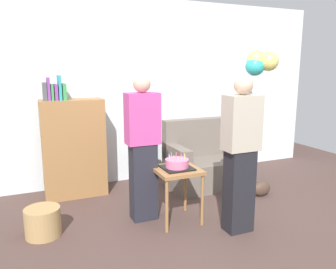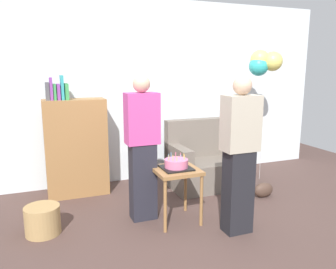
# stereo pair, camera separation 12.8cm
# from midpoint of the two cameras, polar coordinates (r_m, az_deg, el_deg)

# --- Properties ---
(ground_plane) EXTENTS (8.00, 8.00, 0.00)m
(ground_plane) POSITION_cam_midpoint_polar(r_m,az_deg,el_deg) (3.69, 7.92, -16.33)
(ground_plane) COLOR #4C3833
(wall_back) EXTENTS (6.00, 0.10, 2.70)m
(wall_back) POSITION_cam_midpoint_polar(r_m,az_deg,el_deg) (5.17, -2.85, 7.33)
(wall_back) COLOR silver
(wall_back) RESTS_ON ground_plane
(couch) EXTENTS (1.10, 0.70, 0.96)m
(couch) POSITION_cam_midpoint_polar(r_m,az_deg,el_deg) (4.96, 7.28, -4.77)
(couch) COLOR #6B6056
(couch) RESTS_ON ground_plane
(bookshelf) EXTENTS (0.80, 0.36, 1.61)m
(bookshelf) POSITION_cam_midpoint_polar(r_m,az_deg,el_deg) (4.65, -14.61, -1.92)
(bookshelf) COLOR olive
(bookshelf) RESTS_ON ground_plane
(side_table) EXTENTS (0.48, 0.48, 0.61)m
(side_table) POSITION_cam_midpoint_polar(r_m,az_deg,el_deg) (3.75, 2.38, -7.18)
(side_table) COLOR olive
(side_table) RESTS_ON ground_plane
(birthday_cake) EXTENTS (0.32, 0.32, 0.17)m
(birthday_cake) POSITION_cam_midpoint_polar(r_m,az_deg,el_deg) (3.71, 2.40, -5.05)
(birthday_cake) COLOR black
(birthday_cake) RESTS_ON side_table
(person_blowing_candles) EXTENTS (0.36, 0.22, 1.63)m
(person_blowing_candles) POSITION_cam_midpoint_polar(r_m,az_deg,el_deg) (3.74, -3.39, -2.25)
(person_blowing_candles) COLOR #23232D
(person_blowing_candles) RESTS_ON ground_plane
(person_holding_cake) EXTENTS (0.36, 0.22, 1.63)m
(person_holding_cake) POSITION_cam_midpoint_polar(r_m,az_deg,el_deg) (3.51, 13.03, -3.42)
(person_holding_cake) COLOR black
(person_holding_cake) RESTS_ON ground_plane
(wicker_basket) EXTENTS (0.36, 0.36, 0.30)m
(wicker_basket) POSITION_cam_midpoint_polar(r_m,az_deg,el_deg) (3.81, -19.57, -13.51)
(wicker_basket) COLOR #A88451
(wicker_basket) RESTS_ON ground_plane
(handbag) EXTENTS (0.28, 0.14, 0.20)m
(handbag) POSITION_cam_midpoint_polar(r_m,az_deg,el_deg) (4.74, 16.64, -8.99)
(handbag) COLOR #473328
(handbag) RESTS_ON ground_plane
(balloon_bunch) EXTENTS (0.46, 0.39, 1.96)m
(balloon_bunch) POSITION_cam_midpoint_polar(r_m,az_deg,el_deg) (5.26, 16.63, 11.62)
(balloon_bunch) COLOR silver
(balloon_bunch) RESTS_ON ground_plane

